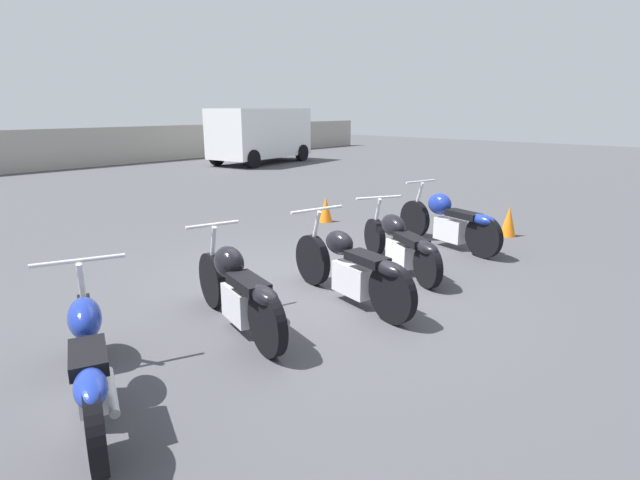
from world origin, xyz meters
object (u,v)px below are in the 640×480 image
motorcycle_slot_3 (400,243)px  motorcycle_slot_4 (449,221)px  motorcycle_slot_1 (238,290)px  motorcycle_slot_2 (352,269)px  traffic_cone_near (509,221)px  traffic_cone_far (326,209)px  parked_van (260,133)px  motorcycle_slot_0 (90,359)px

motorcycle_slot_3 → motorcycle_slot_4: 1.57m
motorcycle_slot_1 → motorcycle_slot_2: motorcycle_slot_2 is taller
motorcycle_slot_4 → traffic_cone_near: (1.38, -0.44, -0.17)m
traffic_cone_far → motorcycle_slot_4: bearing=-91.2°
motorcycle_slot_2 → parked_van: size_ratio=0.45×
motorcycle_slot_0 → motorcycle_slot_3: bearing=23.7°
motorcycle_slot_0 → traffic_cone_near: motorcycle_slot_0 is taller
traffic_cone_near → traffic_cone_far: 3.44m
motorcycle_slot_1 → motorcycle_slot_3: motorcycle_slot_1 is taller
motorcycle_slot_3 → parked_van: 14.61m
motorcycle_slot_1 → motorcycle_slot_3: (2.75, -0.13, -0.03)m
motorcycle_slot_3 → traffic_cone_near: (2.94, -0.34, -0.13)m
motorcycle_slot_3 → parked_van: (8.06, 12.16, 0.82)m
motorcycle_slot_1 → traffic_cone_far: (4.37, 2.70, -0.18)m
motorcycle_slot_4 → motorcycle_slot_0: bearing=-162.3°
parked_van → traffic_cone_near: 13.54m
motorcycle_slot_1 → motorcycle_slot_4: (4.31, -0.03, 0.01)m
parked_van → traffic_cone_near: (-5.12, -12.50, -0.95)m
motorcycle_slot_0 → motorcycle_slot_3: (4.37, 0.16, -0.01)m
motorcycle_slot_3 → traffic_cone_near: motorcycle_slot_3 is taller
motorcycle_slot_2 → motorcycle_slot_4: size_ratio=1.00×
traffic_cone_near → parked_van: bearing=67.7°
traffic_cone_far → parked_van: bearing=55.4°
motorcycle_slot_1 → traffic_cone_near: bearing=10.6°
motorcycle_slot_0 → traffic_cone_near: bearing=20.3°
motorcycle_slot_1 → motorcycle_slot_4: 4.31m
motorcycle_slot_1 → parked_van: 16.19m
motorcycle_slot_0 → motorcycle_slot_1: motorcycle_slot_1 is taller
motorcycle_slot_4 → parked_van: 13.72m
motorcycle_slot_1 → motorcycle_slot_3: 2.75m
motorcycle_slot_0 → motorcycle_slot_2: motorcycle_slot_2 is taller
motorcycle_slot_1 → motorcycle_slot_4: motorcycle_slot_4 is taller
motorcycle_slot_3 → traffic_cone_far: (1.62, 2.84, -0.15)m
parked_van → motorcycle_slot_3: bearing=137.1°
motorcycle_slot_2 → traffic_cone_far: motorcycle_slot_2 is taller
motorcycle_slot_4 → motorcycle_slot_3: bearing=-161.0°
motorcycle_slot_0 → parked_van: parked_van is taller
motorcycle_slot_3 → parked_van: size_ratio=0.41×
motorcycle_slot_4 → parked_van: parked_van is taller
motorcycle_slot_3 → traffic_cone_near: size_ratio=3.59×
motorcycle_slot_4 → parked_van: size_ratio=0.45×
motorcycle_slot_2 → traffic_cone_near: bearing=11.4°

